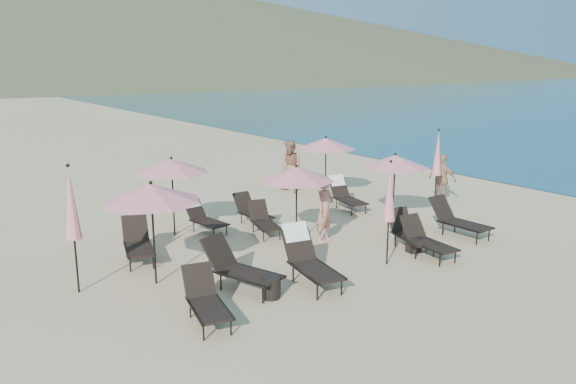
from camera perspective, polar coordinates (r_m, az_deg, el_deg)
ground at (r=14.34m, az=10.37°, el=-6.53°), size 800.00×800.00×0.00m
volcanic_headland at (r=323.04m, az=-21.93°, el=16.06°), size 690.00×690.00×55.00m
lounger_0 at (r=10.79m, az=-8.34°, el=-10.74°), size 0.94×1.69×0.92m
lounger_1 at (r=12.10m, az=-4.97°, el=-7.62°), size 1.25×1.96×1.06m
lounger_2 at (r=12.42m, az=2.07°, el=-6.68°), size 1.01×1.98×1.18m
lounger_3 at (r=14.94m, az=12.21°, el=-4.02°), size 1.08×1.75×0.94m
lounger_4 at (r=14.49m, az=13.87°, el=-4.69°), size 0.79×1.66×0.92m
lounger_5 at (r=16.36m, az=16.86°, el=-2.67°), size 0.73×1.79×1.02m
lounger_6 at (r=14.29m, az=-15.02°, el=-4.93°), size 1.06×1.79×0.96m
lounger_7 at (r=16.28m, az=-8.65°, el=-2.40°), size 0.80×1.60×0.95m
lounger_8 at (r=15.87m, az=-2.51°, el=-2.87°), size 0.91×1.58×0.85m
lounger_9 at (r=16.85m, az=-3.67°, el=-1.92°), size 0.59×1.51×0.87m
lounger_10 at (r=18.61m, az=5.84°, el=-0.23°), size 0.90×1.74×1.03m
umbrella_open_0 at (r=12.24m, az=-13.73°, el=-0.11°), size 2.15×2.15×2.32m
umbrella_open_1 at (r=14.60m, az=0.87°, el=1.85°), size 2.01×2.01×2.17m
umbrella_open_2 at (r=16.76m, az=10.83°, el=3.08°), size 2.01×2.01×2.17m
umbrella_open_3 at (r=15.74m, az=-11.75°, el=2.61°), size 2.07×2.07×2.23m
umbrella_open_4 at (r=19.59m, az=3.87°, el=4.94°), size 2.10×2.10×2.26m
umbrella_closed_0 at (r=13.34m, az=10.29°, el=-0.06°), size 0.30×0.30×2.55m
umbrella_closed_1 at (r=18.92m, az=14.95°, el=3.80°), size 0.31×0.31×2.66m
umbrella_closed_2 at (r=12.28m, az=-21.17°, el=-1.16°), size 0.32×0.32×2.77m
side_table_0 at (r=11.72m, az=-1.73°, el=-9.66°), size 0.38×0.38×0.46m
side_table_1 at (r=14.81m, az=12.65°, el=-5.15°), size 0.42×0.42×0.41m
beachgoer_a at (r=15.09m, az=3.79°, el=-1.82°), size 0.74×0.59×1.77m
beachgoer_b at (r=20.84m, az=0.28°, el=2.60°), size 0.94×1.09×1.93m
beachgoer_c at (r=19.81m, az=15.41°, el=1.26°), size 0.60×1.07×1.71m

